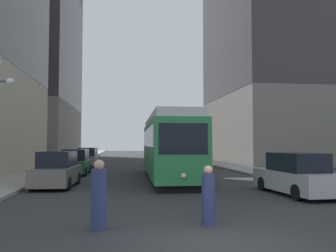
{
  "coord_description": "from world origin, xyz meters",
  "views": [
    {
      "loc": [
        -2.12,
        -7.63,
        2.23
      ],
      "look_at": [
        0.23,
        10.22,
        3.13
      ],
      "focal_mm": 37.42,
      "sensor_mm": 36.0,
      "label": 1
    }
  ],
  "objects_px": {
    "streetcar": "(168,146)",
    "parked_car_right_far": "(296,175)",
    "parked_car_left_far": "(76,163)",
    "parked_car_left_near": "(57,171)",
    "pedestrian_crossing_near": "(208,198)",
    "parked_car_left_mid": "(88,158)",
    "pedestrian_crossing_far": "(99,197)",
    "transit_bus": "(186,146)"
  },
  "relations": [
    {
      "from": "parked_car_right_far",
      "to": "pedestrian_crossing_far",
      "type": "distance_m",
      "value": 9.64
    },
    {
      "from": "parked_car_left_mid",
      "to": "parked_car_right_far",
      "type": "xyz_separation_m",
      "value": [
        10.85,
        -20.62,
        0.0
      ]
    },
    {
      "from": "transit_bus",
      "to": "parked_car_left_near",
      "type": "bearing_deg",
      "value": -120.5
    },
    {
      "from": "parked_car_left_near",
      "to": "pedestrian_crossing_near",
      "type": "bearing_deg",
      "value": -55.89
    },
    {
      "from": "parked_car_left_near",
      "to": "parked_car_left_far",
      "type": "bearing_deg",
      "value": 92.81
    },
    {
      "from": "parked_car_right_far",
      "to": "pedestrian_crossing_far",
      "type": "xyz_separation_m",
      "value": [
        -8.14,
        -5.18,
        -0.0
      ]
    },
    {
      "from": "parked_car_left_far",
      "to": "pedestrian_crossing_far",
      "type": "xyz_separation_m",
      "value": [
        2.71,
        -16.61,
        -0.0
      ]
    },
    {
      "from": "parked_car_left_near",
      "to": "parked_car_left_mid",
      "type": "xyz_separation_m",
      "value": [
        0.0,
        16.47,
        0.0
      ]
    },
    {
      "from": "streetcar",
      "to": "parked_car_left_mid",
      "type": "xyz_separation_m",
      "value": [
        -6.19,
        13.34,
        -1.26
      ]
    },
    {
      "from": "transit_bus",
      "to": "parked_car_left_far",
      "type": "relative_size",
      "value": 2.67
    },
    {
      "from": "streetcar",
      "to": "parked_car_right_far",
      "type": "height_order",
      "value": "streetcar"
    },
    {
      "from": "parked_car_left_near",
      "to": "parked_car_right_far",
      "type": "bearing_deg",
      "value": -18.11
    },
    {
      "from": "pedestrian_crossing_far",
      "to": "streetcar",
      "type": "bearing_deg",
      "value": 40.55
    },
    {
      "from": "parked_car_right_far",
      "to": "pedestrian_crossing_far",
      "type": "height_order",
      "value": "parked_car_right_far"
    },
    {
      "from": "transit_bus",
      "to": "pedestrian_crossing_near",
      "type": "relative_size",
      "value": 7.61
    },
    {
      "from": "parked_car_left_near",
      "to": "parked_car_left_far",
      "type": "relative_size",
      "value": 0.95
    },
    {
      "from": "transit_bus",
      "to": "parked_car_right_far",
      "type": "xyz_separation_m",
      "value": [
        1.32,
        -19.46,
        -1.1
      ]
    },
    {
      "from": "parked_car_left_near",
      "to": "pedestrian_crossing_far",
      "type": "xyz_separation_m",
      "value": [
        2.71,
        -9.32,
        -0.0
      ]
    },
    {
      "from": "parked_car_left_mid",
      "to": "parked_car_left_far",
      "type": "xyz_separation_m",
      "value": [
        -0.0,
        -9.19,
        0.0
      ]
    },
    {
      "from": "streetcar",
      "to": "parked_car_left_mid",
      "type": "bearing_deg",
      "value": 116.52
    },
    {
      "from": "parked_car_right_far",
      "to": "parked_car_left_far",
      "type": "distance_m",
      "value": 15.76
    },
    {
      "from": "streetcar",
      "to": "transit_bus",
      "type": "distance_m",
      "value": 12.63
    },
    {
      "from": "parked_car_left_far",
      "to": "parked_car_right_far",
      "type": "bearing_deg",
      "value": -45.46
    },
    {
      "from": "pedestrian_crossing_near",
      "to": "pedestrian_crossing_far",
      "type": "distance_m",
      "value": 2.93
    },
    {
      "from": "parked_car_right_far",
      "to": "pedestrian_crossing_near",
      "type": "bearing_deg",
      "value": 41.52
    },
    {
      "from": "parked_car_left_mid",
      "to": "parked_car_left_far",
      "type": "height_order",
      "value": "same"
    },
    {
      "from": "parked_car_left_near",
      "to": "pedestrian_crossing_near",
      "type": "xyz_separation_m",
      "value": [
        5.64,
        -9.27,
        -0.08
      ]
    },
    {
      "from": "streetcar",
      "to": "transit_bus",
      "type": "relative_size",
      "value": 1.05
    },
    {
      "from": "parked_car_left_near",
      "to": "parked_car_left_mid",
      "type": "relative_size",
      "value": 0.96
    },
    {
      "from": "streetcar",
      "to": "parked_car_left_far",
      "type": "height_order",
      "value": "streetcar"
    },
    {
      "from": "parked_car_right_far",
      "to": "pedestrian_crossing_far",
      "type": "bearing_deg",
      "value": 29.45
    },
    {
      "from": "parked_car_left_near",
      "to": "pedestrian_crossing_far",
      "type": "distance_m",
      "value": 9.71
    },
    {
      "from": "parked_car_left_near",
      "to": "parked_car_left_far",
      "type": "xyz_separation_m",
      "value": [
        -0.0,
        7.29,
        0.0
      ]
    },
    {
      "from": "parked_car_left_mid",
      "to": "pedestrian_crossing_far",
      "type": "relative_size",
      "value": 2.54
    },
    {
      "from": "pedestrian_crossing_near",
      "to": "pedestrian_crossing_far",
      "type": "height_order",
      "value": "pedestrian_crossing_far"
    },
    {
      "from": "streetcar",
      "to": "parked_car_right_far",
      "type": "distance_m",
      "value": 8.73
    },
    {
      "from": "streetcar",
      "to": "parked_car_left_mid",
      "type": "relative_size",
      "value": 2.84
    },
    {
      "from": "parked_car_left_near",
      "to": "pedestrian_crossing_near",
      "type": "relative_size",
      "value": 2.71
    },
    {
      "from": "pedestrian_crossing_far",
      "to": "parked_car_left_mid",
      "type": "bearing_deg",
      "value": 62.16
    },
    {
      "from": "parked_car_left_mid",
      "to": "pedestrian_crossing_far",
      "type": "height_order",
      "value": "parked_car_left_mid"
    },
    {
      "from": "parked_car_right_far",
      "to": "parked_car_left_far",
      "type": "xyz_separation_m",
      "value": [
        -10.85,
        11.43,
        -0.0
      ]
    },
    {
      "from": "transit_bus",
      "to": "parked_car_left_near",
      "type": "xyz_separation_m",
      "value": [
        -9.52,
        -15.31,
        -1.1
      ]
    }
  ]
}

